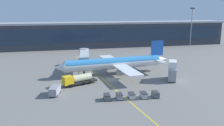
# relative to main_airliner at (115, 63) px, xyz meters

# --- Properties ---
(ground_plane) EXTENTS (700.00, 700.00, 0.00)m
(ground_plane) POSITION_rel_main_airliner_xyz_m (-2.51, -6.60, -3.93)
(ground_plane) COLOR slate
(apron_lead_in_line) EXTENTS (10.59, 79.37, 0.01)m
(apron_lead_in_line) POSITION_rel_main_airliner_xyz_m (-5.45, -4.60, -3.92)
(apron_lead_in_line) COLOR yellow
(apron_lead_in_line) RESTS_ON ground_plane
(terminal_building) EXTENTS (184.35, 16.34, 14.92)m
(terminal_building) POSITION_rel_main_airliner_xyz_m (-5.09, 63.58, 3.55)
(terminal_building) COLOR #2D333D
(terminal_building) RESTS_ON ground_plane
(main_airliner) EXTENTS (41.83, 33.27, 11.20)m
(main_airliner) POSITION_rel_main_airliner_xyz_m (0.00, 0.00, 0.00)
(main_airliner) COLOR white
(main_airliner) RESTS_ON ground_plane
(jet_bridge) EXTENTS (6.04, 20.35, 6.63)m
(jet_bridge) POSITION_rel_main_airliner_xyz_m (-9.57, 9.93, 1.00)
(jet_bridge) COLOR #B2B7BC
(jet_bridge) RESTS_ON ground_plane
(fuel_tanker) EXTENTS (10.98, 6.21, 3.25)m
(fuel_tanker) POSITION_rel_main_airliner_xyz_m (-13.94, -9.76, -2.18)
(fuel_tanker) COLOR #232326
(fuel_tanker) RESTS_ON ground_plane
(crew_van) EXTENTS (3.34, 5.38, 2.30)m
(crew_van) POSITION_rel_main_airliner_xyz_m (-20.69, -16.85, -2.61)
(crew_van) COLOR gray
(crew_van) RESTS_ON ground_plane
(catering_lift) EXTENTS (5.33, 7.19, 6.30)m
(catering_lift) POSITION_rel_main_airliner_xyz_m (16.41, -11.45, -0.86)
(catering_lift) COLOR gray
(catering_lift) RESTS_ON ground_plane
(baggage_cart_0) EXTENTS (1.83, 2.78, 1.48)m
(baggage_cart_0) POSITION_rel_main_airliner_xyz_m (-7.87, -23.76, -3.14)
(baggage_cart_0) COLOR #595B60
(baggage_cart_0) RESTS_ON ground_plane
(baggage_cart_1) EXTENTS (1.83, 2.78, 1.48)m
(baggage_cart_1) POSITION_rel_main_airliner_xyz_m (-4.68, -24.04, -3.14)
(baggage_cart_1) COLOR gray
(baggage_cart_1) RESTS_ON ground_plane
(baggage_cart_2) EXTENTS (1.83, 2.78, 1.48)m
(baggage_cart_2) POSITION_rel_main_airliner_xyz_m (-1.50, -24.32, -3.14)
(baggage_cart_2) COLOR #B2B7BC
(baggage_cart_2) RESTS_ON ground_plane
(baggage_cart_3) EXTENTS (1.83, 2.78, 1.48)m
(baggage_cart_3) POSITION_rel_main_airliner_xyz_m (1.69, -24.60, -3.14)
(baggage_cart_3) COLOR #B2B7BC
(baggage_cart_3) RESTS_ON ground_plane
(baggage_cart_4) EXTENTS (1.83, 2.78, 1.48)m
(baggage_cart_4) POSITION_rel_main_airliner_xyz_m (4.88, -24.88, -3.14)
(baggage_cart_4) COLOR #595B60
(baggage_cart_4) RESTS_ON ground_plane
(apron_light_mast_0) EXTENTS (2.80, 0.50, 23.37)m
(apron_light_mast_0) POSITION_rel_main_airliner_xyz_m (60.75, 51.62, 9.74)
(apron_light_mast_0) COLOR gray
(apron_light_mast_0) RESTS_ON ground_plane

